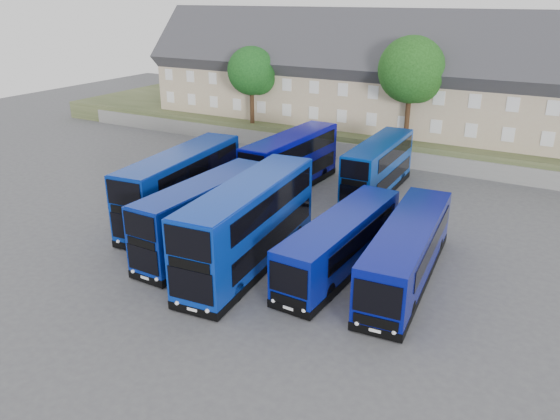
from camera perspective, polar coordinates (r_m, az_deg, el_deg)
The scene contains 13 objects.
ground at distance 30.67m, azimuth -5.41°, elevation -6.46°, with size 120.00×120.00×0.00m, color #4D4D52.
retaining_wall at distance 50.54m, azimuth 10.15°, elevation 5.66°, with size 70.00×0.40×1.50m, color slate.
earth_bank at distance 59.74m, azimuth 13.45°, elevation 8.13°, with size 80.00×20.00×2.00m, color #414E2C.
terrace_row at distance 54.93m, azimuth 12.74°, elevation 13.00°, with size 54.00×10.40×11.20m.
dd_front_left at distance 37.35m, azimuth -10.24°, elevation 2.36°, with size 3.75×11.83×4.62m.
dd_front_mid at distance 32.77m, azimuth -7.88°, elevation -0.70°, with size 2.71×10.60×4.19m.
dd_front_right at distance 30.41m, azimuth -3.24°, elevation -1.70°, with size 3.80×12.29×4.81m.
dd_rear_left at distance 42.56m, azimuth 1.13°, elevation 4.91°, with size 2.95×11.02×4.34m.
dd_rear_right at distance 42.34m, azimuth 10.18°, elevation 4.29°, with size 2.54×10.31×4.08m.
coach_east_a at distance 30.41m, azimuth 6.35°, elevation -3.55°, with size 2.87×11.48×3.11m.
coach_east_b at distance 29.78m, azimuth 13.11°, elevation -4.42°, with size 3.42×12.08×3.26m.
tree_west at distance 56.13m, azimuth -2.82°, elevation 14.13°, with size 4.80×4.80×7.65m.
tree_mid at distance 49.95m, azimuth 13.74°, elevation 13.80°, with size 5.76×5.76×9.18m.
Camera 1 is at (15.67, -22.06, 14.43)m, focal length 35.00 mm.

